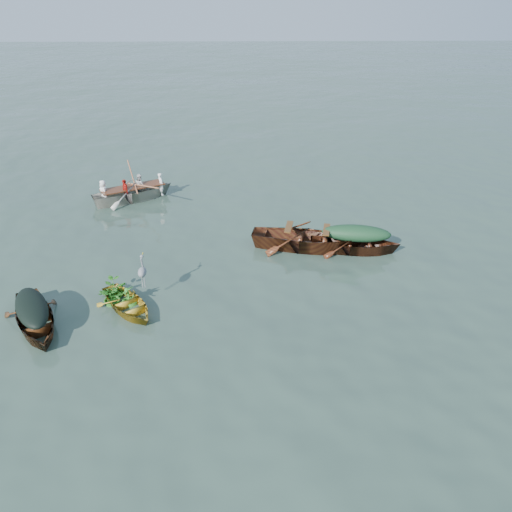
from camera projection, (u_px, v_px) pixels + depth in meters
The scene contains 13 objects.
ground at pixel (262, 321), 12.66m from camera, with size 140.00×140.00×0.00m, color #374D41.
yellow_dinghy at pixel (128, 310), 13.10m from camera, with size 1.15×2.65×0.68m, color #B58423.
dark_covered_boat at pixel (37, 327), 12.45m from camera, with size 1.31×3.53×0.87m, color #4C2711.
green_tarp_boat at pixel (354, 252), 15.95m from camera, with size 1.22×3.94×0.89m, color #542913.
open_wooden_boat at pixel (306, 249), 16.12m from camera, with size 1.53×4.92×1.18m, color #5F3217.
rowed_boat at pixel (134, 200), 19.73m from camera, with size 1.33×4.44×1.07m, color beige.
dark_tarp_cover at pixel (31, 306), 12.14m from camera, with size 0.72×1.94×0.40m, color black.
green_tarp_cover at pixel (356, 232), 15.62m from camera, with size 0.67×2.16×0.52m, color #193D21.
thwart_benches at pixel (307, 232), 15.83m from camera, with size 0.92×2.46×0.04m, color #513013, non-canonical shape.
heron at pixel (143, 276), 13.06m from camera, with size 0.28×0.40×0.92m, color gray, non-canonical shape.
dinghy_weeds at pixel (116, 281), 13.17m from camera, with size 0.70×0.90×0.60m, color #1E721E.
rowers at pixel (132, 178), 19.30m from camera, with size 1.20×3.11×0.76m, color white.
oars at pixel (133, 187), 19.46m from camera, with size 2.60×0.60×0.06m, color #A15F3D, non-canonical shape.
Camera 1 is at (-0.40, -10.30, 7.54)m, focal length 35.00 mm.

